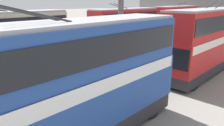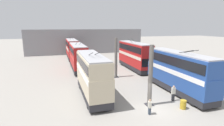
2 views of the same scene
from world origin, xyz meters
name	(u,v)px [view 2 (image 2 of 2)]	position (x,y,z in m)	size (l,w,h in m)	color
ground_plane	(155,110)	(0.00, 0.00, 0.00)	(240.00, 240.00, 0.00)	gray
depot_back_wall	(87,42)	(39.42, 0.00, 3.74)	(0.50, 36.00, 7.48)	gray
support_column_near	(150,77)	(1.29, 0.00, 3.13)	(0.81, 0.81, 6.51)	#605B56
support_column_far	(116,59)	(12.36, 0.00, 3.13)	(0.81, 0.81, 6.51)	#605B56
bus_left_near	(179,70)	(3.56, -5.34, 2.93)	(10.96, 2.54, 5.79)	black
bus_left_far	(134,54)	(16.74, -5.34, 2.98)	(10.88, 2.54, 5.89)	black
bus_right_near	(92,73)	(5.45, 5.34, 2.91)	(9.32, 2.54, 5.72)	black
bus_right_mid	(78,56)	(19.33, 5.34, 2.83)	(10.16, 2.54, 5.59)	black
bus_right_far	(72,48)	(31.76, 5.34, 2.85)	(10.40, 2.54, 5.65)	black
person_aisle_foreground	(150,107)	(-0.57, 1.02, 0.80)	(0.46, 0.31, 1.54)	#384251
person_by_left_row	(173,93)	(1.43, -3.12, 0.97)	(0.30, 0.45, 1.81)	#2D2D33
oil_drum	(183,104)	(-0.56, -2.86, 0.47)	(0.64, 0.64, 0.93)	#B28E23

